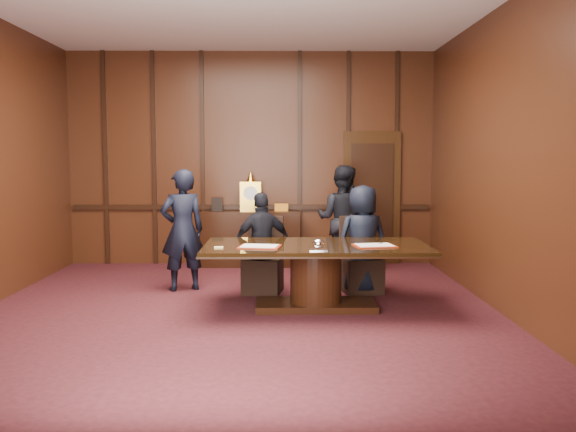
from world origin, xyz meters
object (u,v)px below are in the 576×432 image
object	(u,v)px
witness_left	(183,230)
sideboard	(251,236)
signatory_left	(262,243)
signatory_right	(362,240)
conference_table	(316,266)
witness_right	(342,219)

from	to	relation	value
witness_left	sideboard	bearing A→B (deg)	-136.05
signatory_left	signatory_right	xyz separation A→B (m)	(1.30, 0.00, 0.05)
conference_table	witness_right	size ratio (longest dim) A/B	1.58
witness_left	witness_right	size ratio (longest dim) A/B	0.98
sideboard	signatory_right	size ratio (longest dim) A/B	1.13
sideboard	signatory_right	world-z (taller)	sideboard
sideboard	witness_left	world-z (taller)	witness_left
signatory_left	sideboard	bearing A→B (deg)	-100.33
signatory_right	witness_left	distance (m)	2.38
signatory_left	conference_table	bearing A→B (deg)	111.87
sideboard	signatory_left	world-z (taller)	sideboard
sideboard	witness_left	xyz separation A→B (m)	(-0.82, -1.83, 0.32)
witness_left	witness_right	distance (m)	2.56
signatory_right	witness_right	bearing A→B (deg)	-101.01
signatory_left	witness_right	bearing A→B (deg)	-146.37
witness_right	sideboard	bearing A→B (deg)	-2.07
sideboard	signatory_right	distance (m)	2.59
sideboard	signatory_left	bearing A→B (deg)	-83.11
signatory_right	witness_right	distance (m)	1.46
sideboard	signatory_left	size ratio (longest dim) A/B	1.21
sideboard	conference_table	bearing A→B (deg)	-72.55
signatory_left	signatory_right	world-z (taller)	signatory_right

